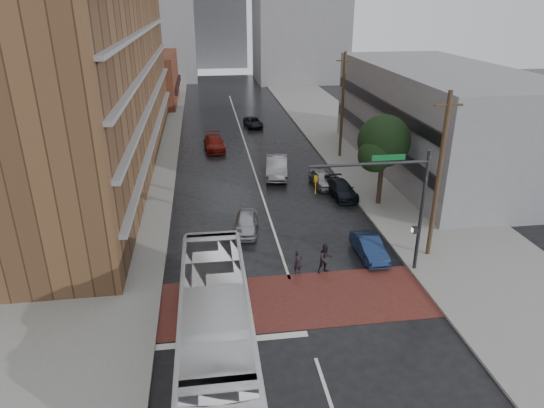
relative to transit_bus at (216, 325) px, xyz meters
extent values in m
plane|color=black|center=(4.24, 3.33, -1.76)|extent=(160.00, 160.00, 0.00)
cube|color=maroon|center=(4.24, 3.83, -1.75)|extent=(14.00, 5.00, 0.02)
cube|color=gray|center=(-7.26, 28.33, -1.68)|extent=(9.00, 90.00, 0.15)
cube|color=gray|center=(15.74, 28.33, -1.68)|extent=(9.00, 90.00, 0.15)
cube|color=brown|center=(-9.76, 27.33, 12.24)|extent=(10.00, 44.00, 28.00)
cube|color=brown|center=(-7.76, 57.33, 1.74)|extent=(8.00, 16.00, 7.00)
cube|color=gray|center=(20.74, 23.33, 2.74)|extent=(11.00, 26.00, 9.00)
cube|color=gray|center=(4.24, 98.33, 10.24)|extent=(12.00, 10.00, 24.00)
cylinder|color=#332319|center=(12.74, 15.33, 0.24)|extent=(0.36, 0.36, 4.00)
sphere|color=black|center=(12.74, 15.33, 3.24)|extent=(3.80, 3.80, 3.80)
sphere|color=black|center=(11.84, 14.53, 2.44)|extent=(2.40, 2.40, 2.40)
sphere|color=black|center=(13.54, 16.13, 2.64)|extent=(2.60, 2.60, 2.60)
cylinder|color=#2D2D33|center=(11.54, 5.83, 1.84)|extent=(0.20, 0.20, 7.20)
cylinder|color=#2D2D33|center=(8.34, 5.83, 4.84)|extent=(6.40, 0.16, 0.16)
imported|color=gold|center=(5.54, 5.83, 3.84)|extent=(0.20, 0.16, 1.00)
cube|color=#0C5926|center=(9.34, 5.83, 5.14)|extent=(1.80, 0.05, 0.30)
cube|color=#2D2D33|center=(11.29, 5.83, 0.84)|extent=(0.30, 0.30, 0.35)
cylinder|color=#473321|center=(13.04, 7.33, 3.24)|extent=(0.26, 0.26, 10.00)
cube|color=#473321|center=(13.04, 7.33, 7.44)|extent=(1.60, 0.12, 0.12)
cylinder|color=#473321|center=(13.04, 27.33, 3.24)|extent=(0.26, 0.26, 10.00)
cube|color=#473321|center=(13.04, 27.33, 7.44)|extent=(1.60, 0.12, 0.12)
imported|color=silver|center=(0.00, 0.00, 0.00)|extent=(3.03, 12.64, 3.52)
imported|color=black|center=(4.80, 6.33, -1.01)|extent=(0.64, 0.54, 1.51)
imported|color=black|center=(6.39, 6.33, -0.87)|extent=(1.00, 0.86, 1.78)
imported|color=#ABADB3|center=(2.39, 12.12, -1.11)|extent=(2.15, 4.03, 1.30)
imported|color=#98999F|center=(6.08, 22.78, -0.91)|extent=(2.55, 5.38, 1.70)
imported|color=maroon|center=(0.92, 31.59, -1.06)|extent=(2.31, 4.96, 1.40)
imported|color=black|center=(5.90, 40.61, -1.20)|extent=(2.29, 4.23, 1.13)
imported|color=#16284F|center=(9.44, 7.71, -1.14)|extent=(1.44, 3.81, 1.24)
imported|color=black|center=(10.42, 17.38, -1.16)|extent=(2.10, 4.31, 1.21)
imported|color=#96999D|center=(9.44, 19.82, -1.11)|extent=(1.86, 3.91, 1.29)
camera|label=1|loc=(-0.01, -17.02, 12.78)|focal=32.00mm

